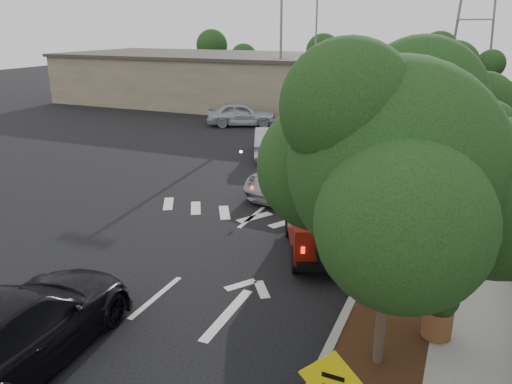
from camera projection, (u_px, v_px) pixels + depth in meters
The scene contains 17 objects.
ground at pixel (156, 297), 12.55m from camera, with size 120.00×120.00×0.00m, color black.
curb at pixel (407, 184), 21.24m from camera, with size 0.20×70.00×0.15m, color #9E9B93.
planting_strip at pixel (432, 187), 20.87m from camera, with size 1.80×70.00×0.12m, color black.
sidewalk at pixel (481, 193), 20.16m from camera, with size 2.00×70.00×0.12m, color gray.
commercial_building at pixel (196, 78), 44.03m from camera, with size 22.00×12.00×4.00m, color #7D6956.
transmission_tower at pixel (466, 90), 52.09m from camera, with size 7.00×4.00×28.00m, color slate, non-canonical shape.
street_tree_near at pixel (377, 366), 10.01m from camera, with size 3.80×3.80×5.92m, color black, non-canonical shape.
street_tree_mid at pixel (417, 237), 16.11m from camera, with size 3.20×3.20×5.32m, color black, non-canonical shape.
street_tree_far at pixel (434, 182), 21.76m from camera, with size 3.40×3.40×5.62m, color black, non-canonical shape.
light_pole_a at pixel (280, 116), 37.62m from camera, with size 2.00×0.22×9.00m, color slate, non-canonical shape.
light_pole_b at pixel (314, 95), 48.44m from camera, with size 2.00×0.22×9.00m, color slate, non-canonical shape.
red_jeep at pixel (319, 217), 14.87m from camera, with size 3.14×4.24×2.07m.
silver_suv_ahead at pixel (296, 175), 20.22m from camera, with size 2.38×5.16×1.43m, color #9A9EA1.
black_suv_oncoming at pixel (16, 329), 9.80m from camera, with size 2.30×5.66×1.64m, color black.
silver_sedan_oncoming at pixel (271, 141), 25.84m from camera, with size 1.61×4.63×1.53m, color #B3B4BB.
parked_suv at pixel (242, 114), 33.58m from camera, with size 1.86×4.61×1.57m, color #B5B6BD.
terracotta_planter at pixel (440, 303), 10.53m from camera, with size 0.79×0.79×1.38m.
Camera 1 is at (6.68, -9.15, 6.51)m, focal length 35.00 mm.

